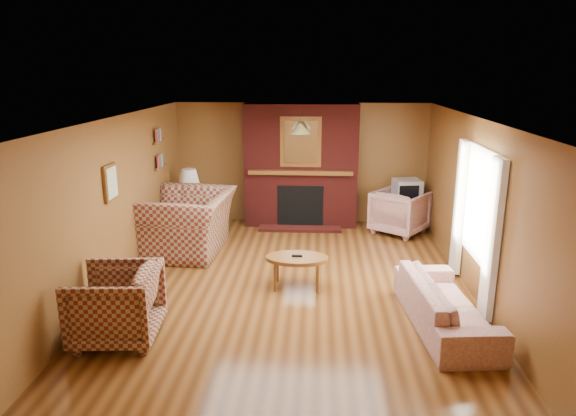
# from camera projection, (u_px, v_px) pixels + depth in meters

# --- Properties ---
(floor) EXTENTS (6.50, 6.50, 0.00)m
(floor) POSITION_uv_depth(u_px,v_px,m) (293.00, 284.00, 7.49)
(floor) COLOR #4E2A10
(floor) RESTS_ON ground
(ceiling) EXTENTS (6.50, 6.50, 0.00)m
(ceiling) POSITION_uv_depth(u_px,v_px,m) (294.00, 118.00, 6.86)
(ceiling) COLOR white
(ceiling) RESTS_ON wall_back
(wall_back) EXTENTS (6.50, 0.00, 6.50)m
(wall_back) POSITION_uv_depth(u_px,v_px,m) (301.00, 163.00, 10.30)
(wall_back) COLOR brown
(wall_back) RESTS_ON floor
(wall_front) EXTENTS (6.50, 0.00, 6.50)m
(wall_front) POSITION_uv_depth(u_px,v_px,m) (273.00, 310.00, 4.04)
(wall_front) COLOR brown
(wall_front) RESTS_ON floor
(wall_left) EXTENTS (0.00, 6.50, 6.50)m
(wall_left) POSITION_uv_depth(u_px,v_px,m) (119.00, 202.00, 7.32)
(wall_left) COLOR brown
(wall_left) RESTS_ON floor
(wall_right) EXTENTS (0.00, 6.50, 6.50)m
(wall_right) POSITION_uv_depth(u_px,v_px,m) (475.00, 207.00, 7.03)
(wall_right) COLOR brown
(wall_right) RESTS_ON floor
(fireplace) EXTENTS (2.20, 0.82, 2.40)m
(fireplace) POSITION_uv_depth(u_px,v_px,m) (301.00, 167.00, 10.05)
(fireplace) COLOR #4C1310
(fireplace) RESTS_ON floor
(window_right) EXTENTS (0.10, 1.85, 2.00)m
(window_right) POSITION_uv_depth(u_px,v_px,m) (476.00, 217.00, 6.86)
(window_right) COLOR beige
(window_right) RESTS_ON wall_right
(bookshelf) EXTENTS (0.09, 0.55, 0.71)m
(bookshelf) POSITION_uv_depth(u_px,v_px,m) (160.00, 149.00, 9.02)
(bookshelf) COLOR brown
(bookshelf) RESTS_ON wall_left
(botanical_print) EXTENTS (0.05, 0.40, 0.50)m
(botanical_print) POSITION_uv_depth(u_px,v_px,m) (111.00, 183.00, 6.93)
(botanical_print) COLOR brown
(botanical_print) RESTS_ON wall_left
(pendant_light) EXTENTS (0.36, 0.36, 0.48)m
(pendant_light) POSITION_uv_depth(u_px,v_px,m) (300.00, 129.00, 9.18)
(pendant_light) COLOR black
(pendant_light) RESTS_ON ceiling
(plaid_loveseat) EXTENTS (1.48, 1.67, 1.03)m
(plaid_loveseat) POSITION_uv_depth(u_px,v_px,m) (188.00, 223.00, 8.69)
(plaid_loveseat) COLOR maroon
(plaid_loveseat) RESTS_ON floor
(plaid_armchair) EXTENTS (1.02, 0.99, 0.87)m
(plaid_armchair) POSITION_uv_depth(u_px,v_px,m) (116.00, 305.00, 5.86)
(plaid_armchair) COLOR maroon
(plaid_armchair) RESTS_ON floor
(floral_sofa) EXTENTS (0.97, 2.05, 0.58)m
(floral_sofa) POSITION_uv_depth(u_px,v_px,m) (445.00, 304.00, 6.20)
(floral_sofa) COLOR #C5B598
(floral_sofa) RESTS_ON floor
(floral_armchair) EXTENTS (1.25, 1.25, 0.83)m
(floral_armchair) POSITION_uv_depth(u_px,v_px,m) (400.00, 212.00, 9.72)
(floral_armchair) COLOR #C5B598
(floral_armchair) RESTS_ON floor
(coffee_table) EXTENTS (0.89, 0.55, 0.48)m
(coffee_table) POSITION_uv_depth(u_px,v_px,m) (297.00, 260.00, 7.29)
(coffee_table) COLOR brown
(coffee_table) RESTS_ON floor
(side_table) EXTENTS (0.43, 0.43, 0.55)m
(side_table) POSITION_uv_depth(u_px,v_px,m) (191.00, 217.00, 9.90)
(side_table) COLOR brown
(side_table) RESTS_ON floor
(table_lamp) EXTENTS (0.40, 0.40, 0.66)m
(table_lamp) POSITION_uv_depth(u_px,v_px,m) (189.00, 184.00, 9.73)
(table_lamp) COLOR white
(table_lamp) RESTS_ON side_table
(tv_stand) EXTENTS (0.51, 0.47, 0.54)m
(tv_stand) POSITION_uv_depth(u_px,v_px,m) (405.00, 216.00, 10.00)
(tv_stand) COLOR black
(tv_stand) RESTS_ON floor
(crt_tv) EXTENTS (0.55, 0.55, 0.45)m
(crt_tv) POSITION_uv_depth(u_px,v_px,m) (407.00, 191.00, 9.86)
(crt_tv) COLOR #A1A3A8
(crt_tv) RESTS_ON tv_stand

